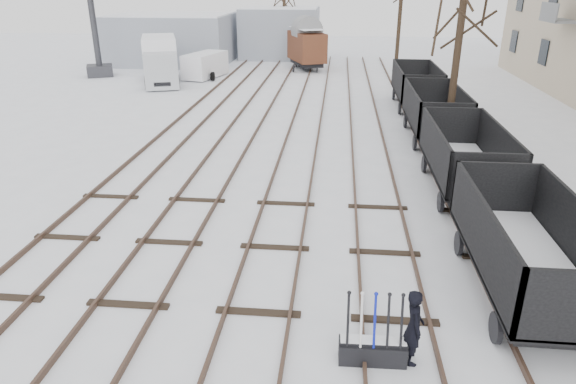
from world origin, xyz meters
name	(u,v)px	position (x,y,z in m)	size (l,w,h in m)	color
ground	(258,313)	(0.00, 0.00, 0.00)	(120.00, 120.00, 0.00)	white
tracks	(303,136)	(0.00, 13.67, 0.07)	(13.90, 52.00, 0.16)	black
shed_left	(173,38)	(-13.00, 36.00, 2.05)	(10.00, 8.00, 4.10)	#989EAB
shed_right	(280,32)	(-4.00, 40.00, 2.25)	(7.00, 6.00, 4.50)	#989EAB
ground_frame	(372,349)	(2.43, -1.30, 0.28)	(1.31, 0.45, 1.49)	black
worker	(414,327)	(3.18, -1.20, 0.79)	(0.58, 0.38, 1.58)	black
freight_wagon_a	(525,261)	(6.00, 1.36, 0.88)	(2.27, 5.67, 2.31)	black
freight_wagon_b	(464,167)	(6.00, 7.76, 0.88)	(2.27, 5.67, 2.31)	black
freight_wagon_c	(434,120)	(6.00, 14.16, 0.88)	(2.27, 5.67, 2.31)	black
freight_wagon_d	(416,92)	(6.00, 20.56, 0.88)	(2.27, 5.67, 2.31)	black
box_van_wagon	(307,46)	(-1.09, 33.15, 1.89)	(3.66, 4.78, 3.25)	black
lorry	(160,60)	(-11.01, 26.42, 1.60)	(3.68, 7.18, 3.12)	black
panel_van	(205,65)	(-8.37, 28.70, 0.94)	(2.79, 4.42, 1.81)	white
crane	(98,43)	(-16.54, 28.80, 2.43)	(2.43, 5.48, 9.23)	#2B2B30
tree_near	(454,79)	(6.30, 12.39, 3.09)	(0.30, 0.30, 6.17)	black
tree_far_left	(284,24)	(-3.69, 40.55, 2.93)	(0.30, 0.30, 5.86)	black
tree_far_right	(399,22)	(6.11, 33.23, 3.78)	(0.30, 0.30, 7.56)	black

